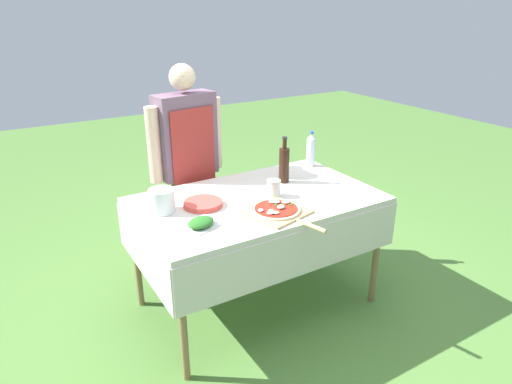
{
  "coord_description": "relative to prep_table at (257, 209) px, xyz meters",
  "views": [
    {
      "loc": [
        -1.34,
        -2.21,
        1.88
      ],
      "look_at": [
        -0.01,
        0.0,
        0.81
      ],
      "focal_mm": 32.0,
      "sensor_mm": 36.0,
      "label": 1
    }
  ],
  "objects": [
    {
      "name": "person_cook",
      "position": [
        -0.19,
        0.63,
        0.2
      ],
      "size": [
        0.57,
        0.24,
        1.53
      ],
      "rotation": [
        0.0,
        0.0,
        3.28
      ],
      "color": "#70604C",
      "rests_on": "ground"
    },
    {
      "name": "herb_container",
      "position": [
        -0.46,
        -0.19,
        0.1
      ],
      "size": [
        0.22,
        0.2,
        0.05
      ],
      "rotation": [
        0.0,
        0.0,
        0.36
      ],
      "color": "silver",
      "rests_on": "prep_table"
    },
    {
      "name": "plate_stack",
      "position": [
        -0.34,
        0.06,
        0.09
      ],
      "size": [
        0.23,
        0.23,
        0.03
      ],
      "color": "#DB4C42",
      "rests_on": "prep_table"
    },
    {
      "name": "oil_bottle",
      "position": [
        0.29,
        0.14,
        0.2
      ],
      "size": [
        0.07,
        0.07,
        0.31
      ],
      "color": "black",
      "rests_on": "prep_table"
    },
    {
      "name": "ground_plane",
      "position": [
        0.0,
        0.0,
        -0.7
      ],
      "size": [
        12.0,
        12.0,
        0.0
      ],
      "primitive_type": "plane",
      "color": "#517F38"
    },
    {
      "name": "mixing_tub",
      "position": [
        -0.57,
        0.11,
        0.14
      ],
      "size": [
        0.15,
        0.15,
        0.14
      ],
      "primitive_type": "cylinder",
      "color": "silver",
      "rests_on": "prep_table"
    },
    {
      "name": "prep_table",
      "position": [
        0.0,
        0.0,
        0.0
      ],
      "size": [
        1.49,
        0.91,
        0.77
      ],
      "color": "beige",
      "rests_on": "ground"
    },
    {
      "name": "pizza_on_peel",
      "position": [
        -0.02,
        -0.25,
        0.09
      ],
      "size": [
        0.38,
        0.54,
        0.05
      ],
      "rotation": [
        0.0,
        0.0,
        0.24
      ],
      "color": "tan",
      "rests_on": "prep_table"
    },
    {
      "name": "sauce_jar",
      "position": [
        0.1,
        -0.03,
        0.12
      ],
      "size": [
        0.09,
        0.09,
        0.11
      ],
      "color": "silver",
      "rests_on": "prep_table"
    },
    {
      "name": "water_bottle",
      "position": [
        0.65,
        0.31,
        0.2
      ],
      "size": [
        0.07,
        0.07,
        0.26
      ],
      "color": "silver",
      "rests_on": "prep_table"
    }
  ]
}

